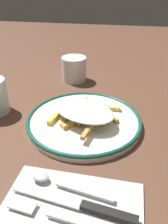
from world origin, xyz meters
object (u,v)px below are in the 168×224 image
napkin (72,205)px  fork (60,216)px  plate (84,120)px  coffee_mug (74,69)px  knife (83,205)px  fries_heap (84,112)px  spoon (57,182)px

napkin → fork: fork is taller
plate → coffee_mug: coffee_mug is taller
coffee_mug → knife: bearing=-166.1°
knife → napkin: bearing=81.6°
fries_heap → knife: size_ratio=0.96×
napkin → knife: bearing=-98.4°
spoon → fries_heap: bearing=-3.3°
fork → spoon: spoon is taller
spoon → coffee_mug: size_ratio=1.37×
fork → coffee_mug: size_ratio=1.59×
fork → napkin: bearing=-24.6°
fork → plate: bearing=2.6°
napkin → spoon: spoon is taller
knife → coffee_mug: coffee_mug is taller
fries_heap → coffee_mug: bearing=17.4°
napkin → coffee_mug: 0.52m
plate → fork: 0.27m
napkin → fries_heap: bearing=5.5°
knife → plate: bearing=10.0°
knife → spoon: spoon is taller
fries_heap → napkin: fries_heap is taller
plate → fries_heap: bearing=-151.1°
fries_heap → spoon: 0.20m
plate → coffee_mug: (0.27, 0.08, 0.03)m
spoon → plate: bearing=-2.9°
plate → napkin: bearing=-174.3°
napkin → spoon: 0.05m
napkin → fork: size_ratio=1.28×
fries_heap → coffee_mug: 0.28m
napkin → coffee_mug: bearing=11.9°
napkin → knife: 0.02m
napkin → plate: bearing=5.7°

